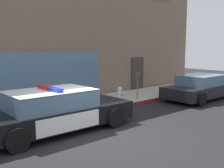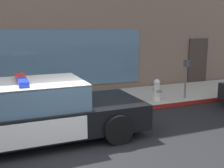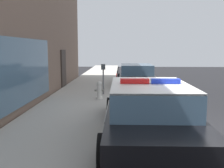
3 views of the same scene
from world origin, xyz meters
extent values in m
plane|color=black|center=(0.00, 0.00, 0.00)|extent=(48.00, 48.00, 0.00)
cube|color=#B2ADA3|center=(0.00, 3.47, 0.07)|extent=(48.00, 2.68, 0.15)
cube|color=maroon|center=(0.00, 2.12, 0.08)|extent=(28.80, 0.04, 0.14)
cube|color=#382D28|center=(6.82, 4.83, 1.05)|extent=(1.00, 0.08, 2.10)
cube|color=black|center=(-0.85, 1.08, 0.50)|extent=(5.17, 1.96, 0.60)
cube|color=silver|center=(0.80, 1.09, 0.67)|extent=(1.77, 1.91, 0.05)
cube|color=silver|center=(-0.96, 2.06, 0.50)|extent=(2.17, 0.04, 0.51)
cube|color=silver|center=(-0.95, 0.10, 0.50)|extent=(2.17, 0.04, 0.51)
cube|color=yellow|center=(-0.96, 2.08, 0.50)|extent=(0.22, 0.01, 0.26)
cube|color=slate|center=(-1.06, 1.08, 1.07)|extent=(2.69, 1.76, 0.60)
cube|color=silver|center=(-1.06, 1.08, 1.36)|extent=(2.69, 1.76, 0.04)
cube|color=red|center=(-1.06, 1.43, 1.44)|extent=(0.20, 0.66, 0.11)
cube|color=blue|center=(-1.06, 0.73, 1.44)|extent=(0.20, 0.66, 0.11)
cylinder|color=black|center=(0.85, 2.06, 0.34)|extent=(0.68, 0.22, 0.68)
cylinder|color=black|center=(0.86, 0.12, 0.34)|extent=(0.68, 0.22, 0.68)
cylinder|color=silver|center=(3.36, 2.62, 0.20)|extent=(0.28, 0.28, 0.10)
cylinder|color=silver|center=(3.36, 2.62, 0.47)|extent=(0.19, 0.19, 0.45)
sphere|color=silver|center=(3.36, 2.62, 0.77)|extent=(0.22, 0.22, 0.22)
cylinder|color=gray|center=(3.36, 2.62, 0.84)|extent=(0.06, 0.06, 0.05)
cylinder|color=gray|center=(3.36, 2.48, 0.50)|extent=(0.09, 0.10, 0.09)
cylinder|color=gray|center=(3.36, 2.77, 0.50)|extent=(0.09, 0.10, 0.09)
cylinder|color=gray|center=(3.51, 2.62, 0.46)|extent=(0.10, 0.12, 0.12)
cylinder|color=slate|center=(4.46, 2.53, 0.70)|extent=(0.06, 0.06, 1.10)
cube|color=#474C51|center=(4.46, 2.53, 1.37)|extent=(0.12, 0.18, 0.24)
camera|label=1|loc=(-5.07, -6.63, 2.78)|focal=43.22mm
camera|label=2|loc=(-1.49, -5.24, 2.55)|focal=44.52mm
camera|label=3|loc=(-7.02, 1.73, 2.18)|focal=42.00mm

